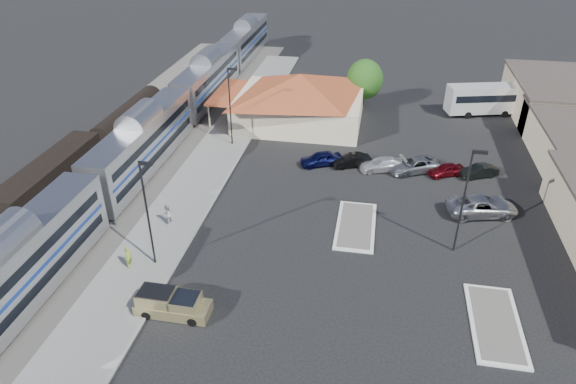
% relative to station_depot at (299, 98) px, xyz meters
% --- Properties ---
extents(ground, '(280.00, 280.00, 0.00)m').
position_rel_station_depot_xyz_m(ground, '(4.56, -24.00, -3.13)').
color(ground, black).
rests_on(ground, ground).
extents(railbed, '(16.00, 100.00, 0.12)m').
position_rel_station_depot_xyz_m(railbed, '(-16.44, -16.00, -3.07)').
color(railbed, '#4C4944').
rests_on(railbed, ground).
extents(platform, '(5.50, 92.00, 0.18)m').
position_rel_station_depot_xyz_m(platform, '(-7.44, -18.00, -3.04)').
color(platform, gray).
rests_on(platform, ground).
extents(passenger_train, '(3.00, 104.00, 5.55)m').
position_rel_station_depot_xyz_m(passenger_train, '(-13.44, -15.61, -0.26)').
color(passenger_train, silver).
rests_on(passenger_train, ground).
extents(freight_cars, '(2.80, 46.00, 4.00)m').
position_rel_station_depot_xyz_m(freight_cars, '(-19.44, -22.69, -1.21)').
color(freight_cars, black).
rests_on(freight_cars, ground).
extents(station_depot, '(18.35, 12.24, 6.20)m').
position_rel_station_depot_xyz_m(station_depot, '(0.00, 0.00, 0.00)').
color(station_depot, beige).
rests_on(station_depot, ground).
extents(traffic_island_south, '(3.30, 7.50, 0.21)m').
position_rel_station_depot_xyz_m(traffic_island_south, '(8.56, -22.00, -3.03)').
color(traffic_island_south, silver).
rests_on(traffic_island_south, ground).
extents(traffic_island_north, '(3.30, 7.50, 0.21)m').
position_rel_station_depot_xyz_m(traffic_island_north, '(18.56, -32.00, -3.03)').
color(traffic_island_north, silver).
rests_on(traffic_island_north, ground).
extents(lamp_plat_s, '(1.08, 0.25, 9.00)m').
position_rel_station_depot_xyz_m(lamp_plat_s, '(-6.34, -30.00, 2.21)').
color(lamp_plat_s, black).
rests_on(lamp_plat_s, ground).
extents(lamp_plat_n, '(1.08, 0.25, 9.00)m').
position_rel_station_depot_xyz_m(lamp_plat_n, '(-6.34, -8.00, 2.21)').
color(lamp_plat_n, black).
rests_on(lamp_plat_n, ground).
extents(lamp_lot, '(1.08, 0.25, 9.00)m').
position_rel_station_depot_xyz_m(lamp_lot, '(16.66, -24.00, 2.21)').
color(lamp_lot, black).
rests_on(lamp_lot, ground).
extents(tree_depot, '(4.71, 4.71, 6.63)m').
position_rel_station_depot_xyz_m(tree_depot, '(7.56, 6.00, 0.89)').
color(tree_depot, '#382314').
rests_on(tree_depot, ground).
extents(pickup_truck, '(5.11, 1.95, 1.76)m').
position_rel_station_depot_xyz_m(pickup_truck, '(-3.02, -34.88, -2.30)').
color(pickup_truck, tan).
rests_on(pickup_truck, ground).
extents(suv, '(6.68, 4.17, 1.72)m').
position_rel_station_depot_xyz_m(suv, '(19.48, -18.02, -2.27)').
color(suv, '#9FA0A7').
rests_on(suv, ground).
extents(coach_bus, '(12.29, 5.60, 3.86)m').
position_rel_station_depot_xyz_m(coach_bus, '(24.10, 7.10, -0.91)').
color(coach_bus, silver).
rests_on(coach_bus, ground).
extents(person_a, '(0.58, 0.75, 1.83)m').
position_rel_station_depot_xyz_m(person_a, '(-8.13, -30.83, -2.04)').
color(person_a, '#A1BE3B').
rests_on(person_a, platform).
extents(person_b, '(0.80, 0.98, 1.87)m').
position_rel_station_depot_xyz_m(person_b, '(-7.51, -24.71, -2.02)').
color(person_b, silver).
rests_on(person_b, platform).
extents(parked_car_a, '(4.75, 3.42, 1.50)m').
position_rel_station_depot_xyz_m(parked_car_a, '(4.12, -11.11, -2.38)').
color(parked_car_a, '#0C103E').
rests_on(parked_car_a, ground).
extents(parked_car_b, '(4.35, 2.91, 1.35)m').
position_rel_station_depot_xyz_m(parked_car_b, '(7.32, -10.81, -2.45)').
color(parked_car_b, black).
rests_on(parked_car_b, ground).
extents(parked_car_c, '(5.08, 3.33, 1.37)m').
position_rel_station_depot_xyz_m(parked_car_c, '(10.52, -11.11, -2.45)').
color(parked_car_c, silver).
rests_on(parked_car_c, ground).
extents(parked_car_d, '(5.91, 4.59, 1.49)m').
position_rel_station_depot_xyz_m(parked_car_d, '(13.72, -10.81, -2.39)').
color(parked_car_d, gray).
rests_on(parked_car_d, ground).
extents(parked_car_e, '(4.01, 2.99, 1.27)m').
position_rel_station_depot_xyz_m(parked_car_e, '(16.92, -11.11, -2.50)').
color(parked_car_e, maroon).
rests_on(parked_car_e, ground).
extents(parked_car_f, '(4.13, 2.82, 1.29)m').
position_rel_station_depot_xyz_m(parked_car_f, '(20.12, -10.81, -2.49)').
color(parked_car_f, black).
rests_on(parked_car_f, ground).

